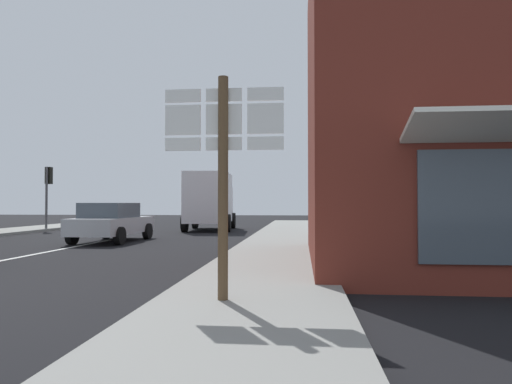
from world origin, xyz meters
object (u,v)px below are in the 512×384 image
sedan_far (112,222)px  delivery_truck (210,200)px  route_sign_post (223,163)px  traffic_light_far_left (48,184)px

sedan_far → delivery_truck: delivery_truck is taller
route_sign_post → traffic_light_far_left: traffic_light_far_left is taller
delivery_truck → traffic_light_far_left: bearing=-170.8°
route_sign_post → delivery_truck: bearing=102.0°
sedan_far → traffic_light_far_left: traffic_light_far_left is taller
sedan_far → route_sign_post: route_sign_post is taller
sedan_far → route_sign_post: bearing=-59.8°
route_sign_post → traffic_light_far_left: size_ratio=0.95×
delivery_truck → route_sign_post: route_sign_post is taller
delivery_truck → traffic_light_far_left: traffic_light_far_left is taller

